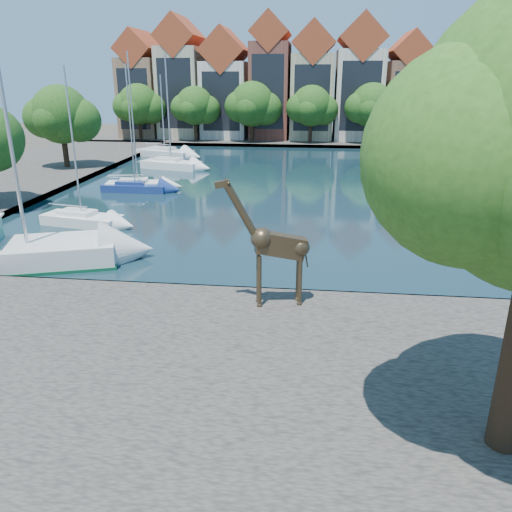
{
  "coord_description": "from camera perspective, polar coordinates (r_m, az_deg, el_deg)",
  "views": [
    {
      "loc": [
        2.59,
        -19.69,
        9.08
      ],
      "look_at": [
        0.42,
        -0.85,
        2.23
      ],
      "focal_mm": 35.0,
      "sensor_mm": 36.0,
      "label": 1
    }
  ],
  "objects": [
    {
      "name": "sailboat_right_b",
      "position": [
        40.23,
        24.51,
        6.04
      ],
      "size": [
        7.64,
        4.64,
        13.01
      ],
      "color": "navy",
      "rests_on": "water_basin"
    },
    {
      "name": "townhouse_west_inner",
      "position": [
        76.82,
        -3.43,
        18.55
      ],
      "size": [
        6.43,
        9.18,
        15.15
      ],
      "color": "beige",
      "rests_on": "far_quay"
    },
    {
      "name": "sailboat_left_a",
      "position": [
        33.86,
        -19.26,
        4.23
      ],
      "size": [
        5.44,
        2.8,
        9.62
      ],
      "color": "silver",
      "rests_on": "water_basin"
    },
    {
      "name": "sailboat_left_e",
      "position": [
        61.38,
        -10.38,
        11.66
      ],
      "size": [
        7.36,
        4.69,
        9.18
      ],
      "color": "silver",
      "rests_on": "water_basin"
    },
    {
      "name": "townhouse_west_mid",
      "position": [
        78.17,
        -8.42,
        19.05
      ],
      "size": [
        5.94,
        9.18,
        16.79
      ],
      "color": "#B5AB8B",
      "rests_on": "far_quay"
    },
    {
      "name": "sailboat_right_c",
      "position": [
        53.53,
        17.95,
        9.76
      ],
      "size": [
        5.57,
        3.33,
        8.85
      ],
      "color": "silver",
      "rests_on": "water_basin"
    },
    {
      "name": "townhouse_east_end",
      "position": [
        76.71,
        16.67,
        17.62
      ],
      "size": [
        5.44,
        9.18,
        14.43
      ],
      "color": "brown",
      "rests_on": "far_quay"
    },
    {
      "name": "far_tree_west",
      "position": [
        72.2,
        -6.95,
        16.55
      ],
      "size": [
        6.76,
        5.2,
        7.36
      ],
      "color": "#332114",
      "rests_on": "far_quay"
    },
    {
      "name": "sailboat_right_a",
      "position": [
        35.93,
        21.62,
        4.83
      ],
      "size": [
        7.06,
        3.31,
        9.75
      ],
      "color": "silver",
      "rests_on": "water_basin"
    },
    {
      "name": "sailboat_left_d",
      "position": [
        52.99,
        -9.67,
        10.47
      ],
      "size": [
        6.48,
        3.6,
        11.1
      ],
      "color": "white",
      "rests_on": "water_basin"
    },
    {
      "name": "side_tree_left_far",
      "position": [
        53.73,
        -21.3,
        14.63
      ],
      "size": [
        7.28,
        5.6,
        7.88
      ],
      "color": "#332114",
      "rests_on": "left_quay"
    },
    {
      "name": "townhouse_east_inner",
      "position": [
        75.69,
        6.45,
        18.73
      ],
      "size": [
        5.94,
        9.18,
        15.79
      ],
      "color": "tan",
      "rests_on": "far_quay"
    },
    {
      "name": "townhouse_center",
      "position": [
        75.96,
        1.68,
        19.32
      ],
      "size": [
        5.44,
        9.18,
        16.93
      ],
      "color": "brown",
      "rests_on": "far_quay"
    },
    {
      "name": "sailboat_right_d",
      "position": [
        58.42,
        17.76,
        10.7
      ],
      "size": [
        5.5,
        2.76,
        9.79
      ],
      "color": "white",
      "rests_on": "water_basin"
    },
    {
      "name": "water_basin",
      "position": [
        44.69,
        3.13,
        8.17
      ],
      "size": [
        38.0,
        50.0,
        0.08
      ],
      "primitive_type": "cube",
      "color": "black",
      "rests_on": "ground"
    },
    {
      "name": "near_quay",
      "position": [
        15.67,
        -4.24,
        -14.49
      ],
      "size": [
        50.0,
        14.0,
        0.5
      ],
      "primitive_type": "cube",
      "color": "#4D4942",
      "rests_on": "ground"
    },
    {
      "name": "townhouse_east_mid",
      "position": [
        75.91,
        11.65,
        18.75
      ],
      "size": [
        6.43,
        9.18,
        16.65
      ],
      "color": "beige",
      "rests_on": "far_quay"
    },
    {
      "name": "ground",
      "position": [
        21.83,
        -0.85,
        -4.71
      ],
      "size": [
        160.0,
        160.0,
        0.0
      ],
      "primitive_type": "plane",
      "color": "#38332B",
      "rests_on": "ground"
    },
    {
      "name": "far_tree_far_east",
      "position": [
        71.98,
        19.74,
        15.58
      ],
      "size": [
        6.76,
        5.2,
        7.36
      ],
      "color": "#332114",
      "rests_on": "far_quay"
    },
    {
      "name": "sailboat_left_c",
      "position": [
        43.39,
        -13.36,
        8.1
      ],
      "size": [
        5.34,
        2.64,
        10.82
      ],
      "color": "white",
      "rests_on": "water_basin"
    },
    {
      "name": "sailboat_left_b",
      "position": [
        42.83,
        -13.63,
        7.84
      ],
      "size": [
        5.35,
        1.95,
        9.9
      ],
      "color": "navy",
      "rests_on": "water_basin"
    },
    {
      "name": "far_tree_mid_west",
      "position": [
        70.79,
        -0.35,
        16.8
      ],
      "size": [
        7.8,
        6.0,
        8.0
      ],
      "color": "#332114",
      "rests_on": "far_quay"
    },
    {
      "name": "far_tree_far_west",
      "position": [
        74.43,
        -13.2,
        16.37
      ],
      "size": [
        7.28,
        5.6,
        7.68
      ],
      "color": "#332114",
      "rests_on": "far_quay"
    },
    {
      "name": "giraffe_statue",
      "position": [
        19.18,
        2.04,
        1.3
      ],
      "size": [
        3.51,
        1.11,
        5.05
      ],
      "color": "#3E301F",
      "rests_on": "near_quay"
    },
    {
      "name": "far_tree_east",
      "position": [
        70.69,
        13.19,
        16.26
      ],
      "size": [
        7.54,
        5.8,
        7.84
      ],
      "color": "#332114",
      "rests_on": "far_quay"
    },
    {
      "name": "far_quay",
      "position": [
        76.24,
        4.69,
        13.16
      ],
      "size": [
        60.0,
        16.0,
        0.5
      ],
      "primitive_type": "cube",
      "color": "#4D4942",
      "rests_on": "ground"
    },
    {
      "name": "far_tree_mid_east",
      "position": [
        70.29,
        6.41,
        16.53
      ],
      "size": [
        7.02,
        5.4,
        7.52
      ],
      "color": "#332114",
      "rests_on": "far_quay"
    },
    {
      "name": "left_quay",
      "position": [
        52.42,
        -25.6,
        8.24
      ],
      "size": [
        14.0,
        52.0,
        0.5
      ],
      "primitive_type": "cube",
      "color": "#4D4942",
      "rests_on": "ground"
    },
    {
      "name": "townhouse_west_end",
      "position": [
        79.9,
        -12.77,
        18.18
      ],
      "size": [
        5.44,
        9.18,
        14.93
      ],
      "color": "#836147",
      "rests_on": "far_quay"
    }
  ]
}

